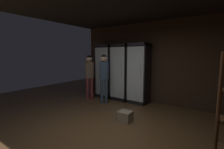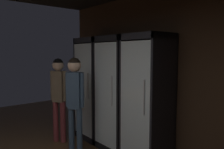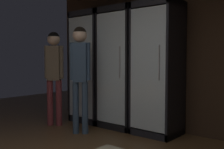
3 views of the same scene
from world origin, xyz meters
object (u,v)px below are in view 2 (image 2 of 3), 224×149
cooler_left (119,94)px  shopper_near (75,93)px  cooler_far_left (97,89)px  cooler_center (149,101)px  shopper_far (59,90)px

cooler_left → shopper_near: size_ratio=1.22×
cooler_far_left → cooler_left: size_ratio=1.00×
cooler_far_left → cooler_center: same height
shopper_near → shopper_far: size_ratio=1.02×
cooler_far_left → cooler_left: same height
shopper_near → shopper_far: shopper_near is taller
cooler_center → cooler_far_left: bearing=-180.0°
cooler_left → cooler_far_left: bearing=179.9°
cooler_left → shopper_far: bearing=-143.3°
cooler_left → shopper_near: bearing=-106.3°
cooler_left → cooler_center: 0.72m
cooler_far_left → shopper_far: size_ratio=1.24×
shopper_far → shopper_near: bearing=-5.4°
cooler_left → shopper_near: (-0.23, -0.80, 0.07)m
cooler_far_left → shopper_far: (-0.26, -0.73, 0.03)m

